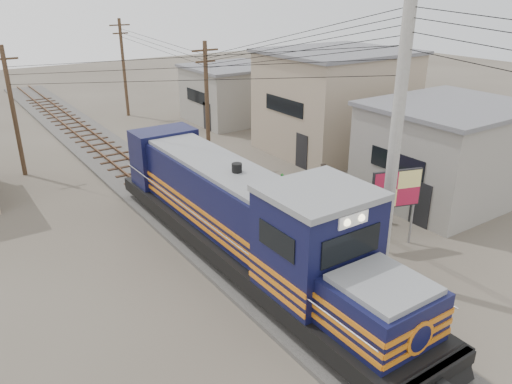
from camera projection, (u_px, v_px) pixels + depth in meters
ground at (296, 301)px, 16.65m from camera, size 120.00×120.00×0.00m
ballast at (168, 200)px, 24.27m from camera, size 3.60×70.00×0.16m
track at (168, 197)px, 24.21m from camera, size 1.15×70.00×0.12m
locomotive at (247, 220)px, 18.24m from camera, size 3.12×17.01×4.22m
utility_pole_main at (395, 144)px, 16.17m from camera, size 0.40×0.40×10.00m
wooden_pole_mid at (207, 101)px, 28.29m from camera, size 1.60×0.24×7.00m
wooden_pole_far at (124, 66)px, 39.06m from camera, size 1.60×0.24×7.50m
wooden_pole_left at (13, 110)px, 26.43m from camera, size 1.60×0.24×7.00m
power_lines at (169, 44)px, 20.19m from camera, size 9.65×19.00×3.30m
shophouse_front at (446, 152)px, 24.00m from camera, size 7.35×6.30×4.70m
shophouse_mid at (335, 101)px, 31.12m from camera, size 8.40×7.35×6.20m
shophouse_back at (231, 93)px, 38.38m from camera, size 6.30×6.30×4.20m
billboard at (396, 191)px, 19.31m from camera, size 2.04×0.75×3.25m
market_umbrella at (335, 177)px, 21.94m from camera, size 2.25×2.25×2.22m
vendor at (322, 179)px, 24.90m from camera, size 0.72×0.67×1.65m
plant_nursery at (356, 217)px, 21.65m from camera, size 3.32×2.07×1.06m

